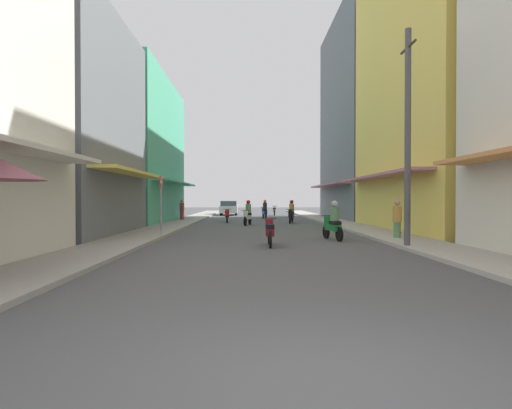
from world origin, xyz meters
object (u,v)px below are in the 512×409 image
motorbike_black (291,213)px  parked_car (229,208)px  motorbike_white (248,214)px  motorbike_red (227,215)px  motorbike_blue (265,210)px  pedestrian_foreground (397,220)px  pedestrian_midway (182,210)px  utility_pole (408,137)px  motorbike_green (333,222)px  motorbike_silver (275,211)px  street_sign_no_entry (161,197)px  motorbike_maroon (270,231)px

motorbike_black → parked_car: bearing=109.3°
motorbike_white → motorbike_red: bearing=117.0°
motorbike_blue → motorbike_black: same height
motorbike_red → parked_car: 13.62m
motorbike_red → pedestrian_foreground: 14.63m
motorbike_red → pedestrian_midway: size_ratio=1.12×
motorbike_red → utility_pole: utility_pole is taller
motorbike_white → motorbike_blue: same height
motorbike_green → motorbike_red: bearing=111.6°
pedestrian_midway → utility_pole: bearing=-59.2°
motorbike_silver → motorbike_blue: (-1.23, -6.35, 0.20)m
pedestrian_midway → street_sign_no_entry: size_ratio=0.61×
pedestrian_foreground → utility_pole: 3.93m
motorbike_silver → utility_pole: (2.68, -27.35, 3.18)m
parked_car → motorbike_blue: bearing=-66.6°
motorbike_white → motorbike_maroon: (0.81, -11.46, -0.20)m
motorbike_red → motorbike_blue: (2.84, 5.76, 0.20)m
motorbike_green → pedestrian_midway: size_ratio=1.10×
motorbike_silver → motorbike_blue: bearing=-100.9°
pedestrian_foreground → utility_pole: utility_pole is taller
motorbike_blue → motorbike_maroon: bearing=-91.6°
motorbike_maroon → parked_car: parked_car is taller
motorbike_black → motorbike_blue: bearing=104.0°
motorbike_red → motorbike_white: (1.45, -2.85, 0.20)m
utility_pole → pedestrian_foreground: bearing=76.8°
utility_pole → motorbike_white: bearing=113.1°
motorbike_black → utility_pole: 15.10m
pedestrian_foreground → motorbike_blue: bearing=103.8°
motorbike_maroon → street_sign_no_entry: 5.52m
motorbike_maroon → utility_pole: 5.57m
motorbike_maroon → motorbike_blue: bearing=88.4°
pedestrian_midway → motorbike_maroon: bearing=-70.6°
motorbike_maroon → utility_pole: (4.48, -0.93, 3.18)m
motorbike_green → motorbike_maroon: motorbike_green is taller
motorbike_blue → street_sign_no_entry: bearing=-106.4°
motorbike_maroon → pedestrian_foreground: size_ratio=1.13×
motorbike_silver → motorbike_white: (-2.61, -14.96, 0.20)m
motorbike_silver → motorbike_red: (-4.06, -12.11, 0.00)m
motorbike_red → parked_car: (-0.55, 13.60, 0.24)m
motorbike_black → motorbike_maroon: motorbike_black is taller
motorbike_maroon → utility_pole: size_ratio=0.25×
pedestrian_midway → utility_pole: 20.14m
motorbike_red → motorbike_maroon: (2.26, -14.31, 0.00)m
parked_car → pedestrian_midway: bearing=-103.9°
motorbike_silver → street_sign_no_entry: (-6.24, -23.37, 1.21)m
street_sign_no_entry → pedestrian_midway: bearing=95.5°
motorbike_silver → motorbike_white: motorbike_white is taller
motorbike_blue → motorbike_maroon: 20.08m
motorbike_white → utility_pole: size_ratio=0.25×
motorbike_white → utility_pole: bearing=-66.9°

